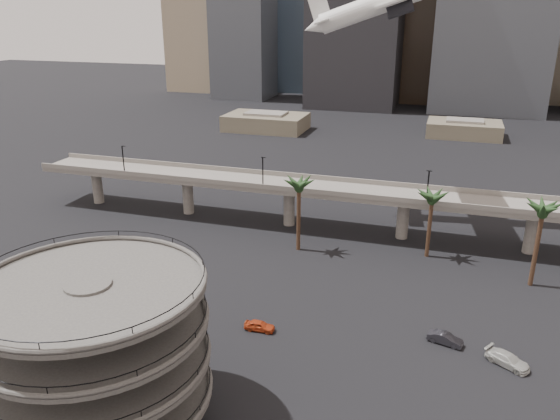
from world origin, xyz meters
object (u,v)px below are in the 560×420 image
(overpass, at_px, (345,195))
(car_c, at_px, (508,360))
(parking_ramp, at_px, (95,342))
(car_b, at_px, (445,339))
(car_a, at_px, (259,326))

(overpass, distance_m, car_c, 45.50)
(parking_ramp, bearing_deg, car_c, 29.89)
(parking_ramp, bearing_deg, overpass, 77.57)
(car_b, distance_m, car_c, 7.67)
(parking_ramp, distance_m, car_c, 47.15)
(car_a, bearing_deg, overpass, -7.22)
(parking_ramp, relative_size, overpass, 0.17)
(car_a, xyz_separation_m, car_c, (30.91, 1.82, 0.07))
(overpass, xyz_separation_m, car_c, (27.12, -35.94, -6.57))
(overpass, distance_m, car_b, 39.49)
(parking_ramp, xyz_separation_m, car_c, (40.12, 23.06, -9.07))
(car_c, bearing_deg, car_b, 102.95)
(parking_ramp, height_order, car_a, parking_ramp)
(overpass, xyz_separation_m, car_a, (-3.79, -37.76, -6.64))
(car_b, bearing_deg, car_c, -94.25)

